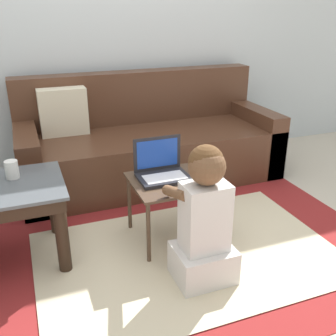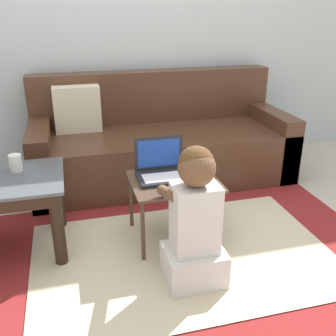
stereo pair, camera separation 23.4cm
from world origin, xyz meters
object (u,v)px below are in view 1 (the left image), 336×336
object	(u,v)px
couch	(147,144)
cup_on_table	(12,170)
laptop_desk	(175,187)
person_seated	(204,220)
laptop	(162,171)
computer_mouse	(201,177)

from	to	relation	value
couch	cup_on_table	xyz separation A→B (m)	(-1.03, -0.77, 0.23)
laptop_desk	person_seated	bearing A→B (deg)	-91.56
laptop	laptop_desk	bearing A→B (deg)	-45.21
cup_on_table	person_seated	bearing A→B (deg)	-35.45
laptop_desk	laptop	distance (m)	0.12
laptop_desk	cup_on_table	world-z (taller)	cup_on_table
computer_mouse	cup_on_table	world-z (taller)	cup_on_table
laptop	cup_on_table	bearing A→B (deg)	170.45
couch	cup_on_table	world-z (taller)	couch
laptop_desk	computer_mouse	bearing A→B (deg)	-23.65
couch	person_seated	size ratio (longest dim) A/B	2.73
laptop	computer_mouse	bearing A→B (deg)	-31.14
couch	laptop	world-z (taller)	couch
computer_mouse	laptop_desk	bearing A→B (deg)	156.35
couch	computer_mouse	bearing A→B (deg)	-90.06
laptop	cup_on_table	xyz separation A→B (m)	(-0.83, 0.14, 0.08)
laptop	cup_on_table	world-z (taller)	laptop
computer_mouse	person_seated	distance (m)	0.40
laptop	person_seated	xyz separation A→B (m)	(0.05, -0.48, -0.08)
laptop_desk	computer_mouse	distance (m)	0.17
laptop_desk	person_seated	distance (m)	0.43
couch	person_seated	bearing A→B (deg)	-96.36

